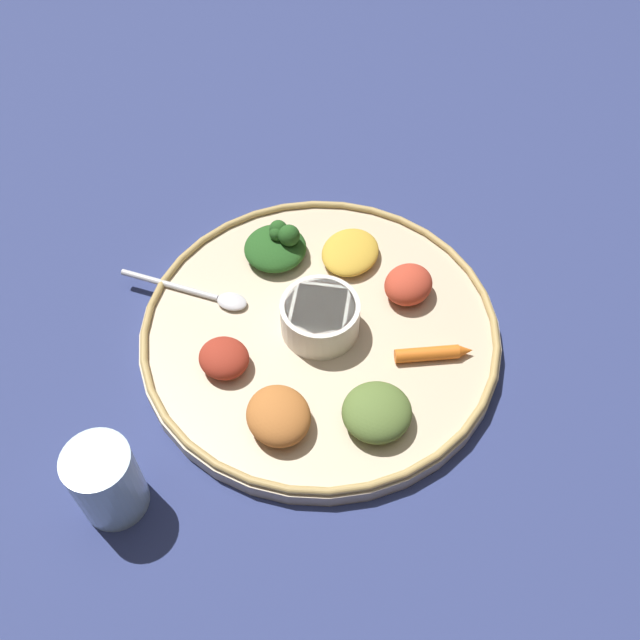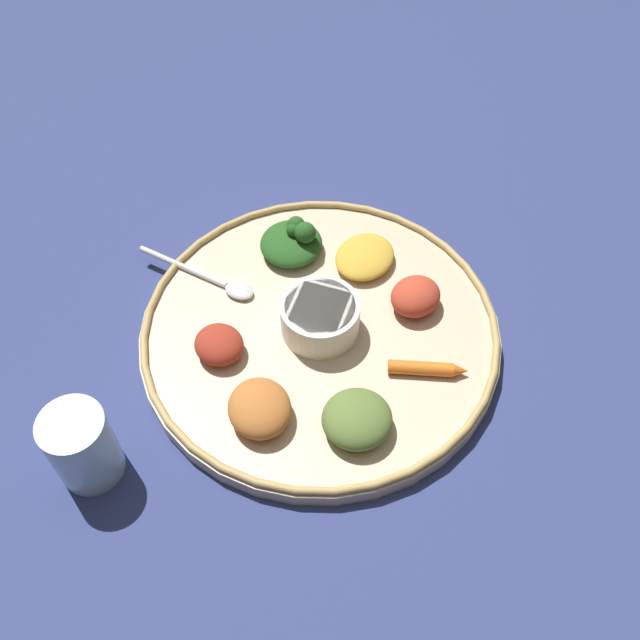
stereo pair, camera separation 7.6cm
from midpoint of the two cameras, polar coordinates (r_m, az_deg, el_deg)
name	(u,v)px [view 1 (the left image)]	position (r m, az deg, el deg)	size (l,w,h in m)	color
ground_plane	(320,338)	(0.78, -2.76, -1.64)	(2.40, 2.40, 0.00)	navy
platter	(320,333)	(0.77, -2.79, -1.25)	(0.39, 0.39, 0.02)	#C6B293
platter_rim	(320,327)	(0.76, -2.82, -0.73)	(0.38, 0.38, 0.01)	tan
center_bowl	(320,316)	(0.75, -2.88, 0.13)	(0.08, 0.08, 0.04)	silver
spoon	(204,294)	(0.81, -11.86, 1.86)	(0.15, 0.05, 0.01)	silver
greens_pile	(277,245)	(0.83, -6.08, 5.76)	(0.09, 0.09, 0.05)	#23511E
carrot_near_spoon	(433,353)	(0.74, 6.12, -2.86)	(0.07, 0.06, 0.01)	orange
mound_chickpea	(279,416)	(0.69, -6.46, -7.80)	(0.07, 0.06, 0.03)	#B2662D
mound_beet	(224,358)	(0.74, -10.56, -3.20)	(0.05, 0.05, 0.03)	maroon
mound_berbere_red	(408,284)	(0.78, 4.33, 2.66)	(0.06, 0.05, 0.03)	#B73D28
mound_lentil_yellow	(350,252)	(0.82, -0.20, 5.26)	(0.07, 0.06, 0.02)	gold
mound_collards	(377,412)	(0.69, 1.42, -7.56)	(0.07, 0.07, 0.03)	#567033
drinking_glass	(108,484)	(0.69, -19.62, -12.41)	(0.06, 0.06, 0.09)	silver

